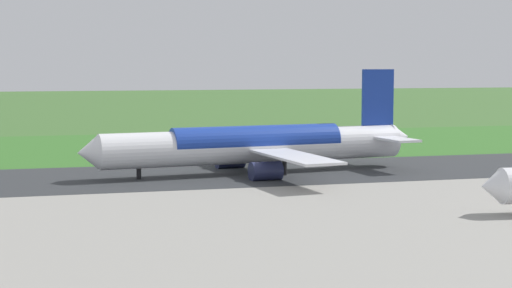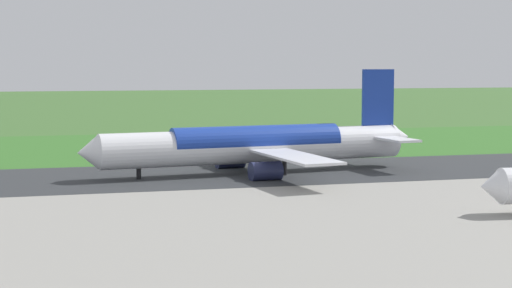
# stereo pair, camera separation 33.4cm
# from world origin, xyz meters

# --- Properties ---
(ground_plane) EXTENTS (800.00, 800.00, 0.00)m
(ground_plane) POSITION_xyz_m (0.00, 0.00, 0.00)
(ground_plane) COLOR #3D662D
(runway_asphalt) EXTENTS (600.00, 28.54, 0.06)m
(runway_asphalt) POSITION_xyz_m (0.00, 0.00, 0.03)
(runway_asphalt) COLOR #2D3033
(runway_asphalt) RESTS_ON ground
(grass_verge_foreground) EXTENTS (600.00, 80.00, 0.04)m
(grass_verge_foreground) POSITION_xyz_m (0.00, -35.70, 0.02)
(grass_verge_foreground) COLOR #346B27
(grass_verge_foreground) RESTS_ON ground
(airliner_main) EXTENTS (54.13, 44.40, 15.88)m
(airliner_main) POSITION_xyz_m (14.10, -0.04, 4.35)
(airliner_main) COLOR white
(airliner_main) RESTS_ON ground
(no_stopping_sign) EXTENTS (0.60, 0.10, 2.48)m
(no_stopping_sign) POSITION_xyz_m (16.15, -38.33, 1.48)
(no_stopping_sign) COLOR slate
(no_stopping_sign) RESTS_ON ground
(traffic_cone_orange) EXTENTS (0.40, 0.40, 0.55)m
(traffic_cone_orange) POSITION_xyz_m (20.70, -36.48, 0.28)
(traffic_cone_orange) COLOR orange
(traffic_cone_orange) RESTS_ON ground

